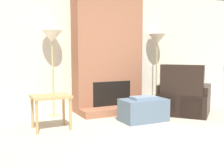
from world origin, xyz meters
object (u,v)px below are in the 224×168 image
side_table (51,101)px  floor_lamp_left (52,40)px  ottoman (143,110)px  armchair (184,99)px  floor_lamp_right (157,42)px

side_table → floor_lamp_left: (0.27, 0.93, 1.02)m
ottoman → floor_lamp_left: size_ratio=0.50×
ottoman → side_table: (-1.64, 0.20, 0.26)m
floor_lamp_left → armchair: bearing=-22.3°
armchair → floor_lamp_left: (-2.41, 0.99, 1.18)m
armchair → floor_lamp_left: bearing=26.6°
floor_lamp_left → floor_lamp_right: (2.42, -0.00, -0.00)m
armchair → floor_lamp_right: bearing=-42.0°
ottoman → floor_lamp_left: bearing=140.7°
armchair → side_table: bearing=47.6°
side_table → floor_lamp_right: size_ratio=0.37×
ottoman → side_table: 1.67m
ottoman → armchair: armchair is taller
floor_lamp_left → floor_lamp_right: floor_lamp_left is taller
floor_lamp_left → floor_lamp_right: bearing=-0.0°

